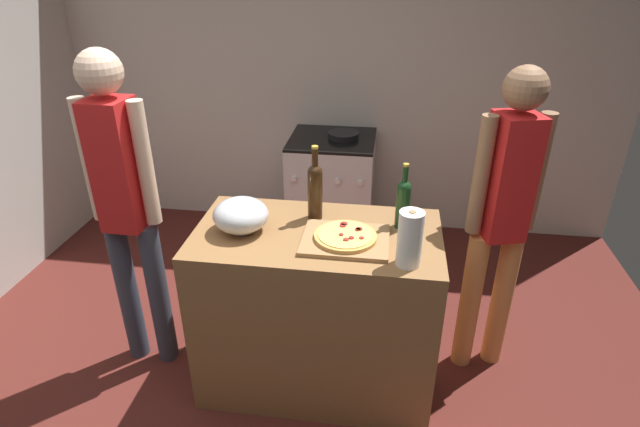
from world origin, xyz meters
The scene contains 12 objects.
ground_plane centered at (0.00, 1.23, -0.01)m, with size 4.66×3.06×0.02m, color #511E19.
kitchen_wall_rear centered at (0.00, 2.51, 1.30)m, with size 4.66×0.10×2.60m, color #BCB7AD.
counter centered at (0.22, 0.63, 0.46)m, with size 1.18×0.65×0.91m, color olive.
cutting_board centered at (0.36, 0.56, 0.92)m, with size 0.40×0.32×0.02m, color #9E7247.
pizza centered at (0.36, 0.56, 0.94)m, with size 0.29×0.29×0.03m.
mixing_bowl centered at (-0.14, 0.60, 1.00)m, with size 0.26×0.26×0.16m.
paper_towel_roll centered at (0.64, 0.41, 1.04)m, with size 0.11×0.11×0.25m.
wine_bottle_clear centered at (0.19, 0.78, 1.07)m, with size 0.07×0.07×0.38m.
wine_bottle_amber centered at (0.62, 0.74, 1.05)m, with size 0.07×0.07×0.33m.
stove centered at (0.12, 2.11, 0.44)m, with size 0.63×0.62×0.91m.
person_in_stripes centered at (-0.75, 0.65, 1.00)m, with size 0.36×0.21×1.74m.
person_in_red centered at (1.11, 0.88, 0.96)m, with size 0.35×0.24×1.67m.
Camera 1 is at (0.53, -1.45, 2.11)m, focal length 28.41 mm.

